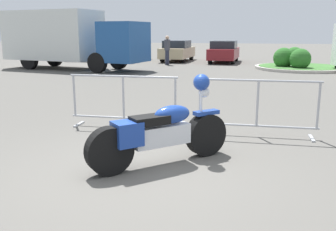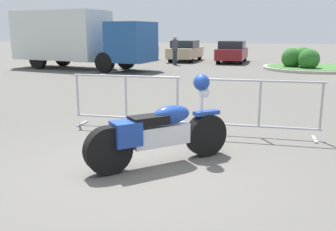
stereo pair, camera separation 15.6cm
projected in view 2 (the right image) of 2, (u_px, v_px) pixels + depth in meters
The scene contains 11 objects.
ground_plane at pixel (141, 172), 5.25m from camera, with size 120.00×120.00×0.00m, color #54514C.
motorcycle at pixel (160, 132), 5.46m from camera, with size 1.75×1.76×1.30m.
crowd_barrier_near at pixel (126, 101), 7.59m from camera, with size 2.23×0.54×1.07m.
crowd_barrier_far at pixel (260, 108), 6.87m from camera, with size 2.23×0.54×1.07m.
box_truck at pixel (75, 37), 19.47m from camera, with size 7.96×3.48×2.98m.
parked_car_white at pixel (99, 49), 26.30m from camera, with size 1.79×4.31×1.46m.
parked_car_silver at pixel (138, 50), 25.01m from camera, with size 1.68×4.06×1.37m.
parked_car_tan at pixel (185, 51), 24.77m from camera, with size 1.66×4.00×1.35m.
parked_car_maroon at pixel (232, 52), 23.60m from camera, with size 1.66×4.00×1.35m.
pedestrian at pixel (175, 49), 21.90m from camera, with size 0.43×0.43×1.69m.
planter_island at pixel (305, 63), 19.42m from camera, with size 4.70×4.70×1.12m.
Camera 2 is at (1.73, -4.65, 1.92)m, focal length 40.00 mm.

